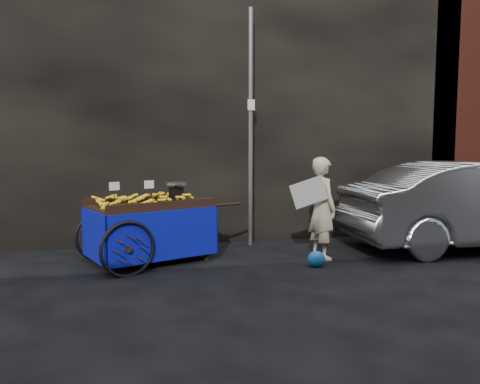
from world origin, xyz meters
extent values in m
plane|color=black|center=(0.00, 0.00, 0.00)|extent=(80.00, 80.00, 0.00)
cube|color=black|center=(-1.00, 2.60, 2.50)|extent=(11.00, 2.00, 5.00)
cube|color=#591E14|center=(5.50, 2.60, 2.50)|extent=(3.00, 2.00, 5.00)
cylinder|color=slate|center=(0.30, 1.30, 2.00)|extent=(0.08, 0.08, 4.00)
cube|color=white|center=(0.30, 1.25, 2.40)|extent=(0.12, 0.02, 0.18)
cube|color=black|center=(-1.43, 0.46, 0.82)|extent=(1.91, 1.58, 0.06)
cube|color=black|center=(-1.61, 0.91, 0.89)|extent=(1.54, 0.66, 0.10)
cube|color=black|center=(-1.24, 0.01, 0.89)|extent=(1.54, 0.66, 0.10)
cube|color=black|center=(-0.60, 0.35, 0.41)|extent=(0.07, 0.07, 0.82)
cube|color=black|center=(-0.92, 1.11, 0.41)|extent=(0.07, 0.07, 0.82)
cylinder|color=black|center=(-0.27, 0.49, 0.82)|extent=(0.49, 0.23, 0.04)
cylinder|color=black|center=(-0.58, 1.25, 0.82)|extent=(0.49, 0.23, 0.04)
torus|color=black|center=(-1.74, -0.27, 0.36)|extent=(0.73, 0.34, 0.77)
torus|color=black|center=(-2.16, 0.76, 0.36)|extent=(0.73, 0.34, 0.77)
cylinder|color=black|center=(-1.95, 0.24, 0.36)|extent=(0.49, 1.08, 0.05)
cube|color=#070A8E|center=(-1.23, -0.03, 0.47)|extent=(1.57, 0.66, 0.70)
cube|color=#070A8E|center=(-1.63, 0.94, 0.47)|extent=(1.57, 0.66, 0.70)
cube|color=#070A8E|center=(-2.20, 0.14, 0.47)|extent=(0.43, 1.00, 0.70)
cube|color=#070A8E|center=(-0.66, 0.78, 0.47)|extent=(0.43, 1.00, 0.70)
cube|color=black|center=(-1.02, 0.68, 1.00)|extent=(0.23, 0.20, 0.16)
cylinder|color=silver|center=(-1.02, 0.68, 1.14)|extent=(0.46, 0.46, 0.03)
cube|color=white|center=(-1.91, 0.14, 1.16)|extent=(0.14, 0.06, 0.11)
cube|color=white|center=(-1.43, 0.33, 1.16)|extent=(0.14, 0.06, 0.11)
imported|color=#C3B491|center=(1.12, 0.11, 0.77)|extent=(0.50, 0.64, 1.55)
cube|color=beige|center=(0.84, -0.09, 1.04)|extent=(0.59, 0.06, 0.50)
ellipsoid|color=blue|center=(0.87, -0.35, 0.11)|extent=(0.25, 0.20, 0.23)
imported|color=#A8A9AF|center=(3.93, 0.24, 0.73)|extent=(4.45, 1.65, 1.45)
camera|label=1|loc=(-1.58, -6.48, 1.71)|focal=35.00mm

